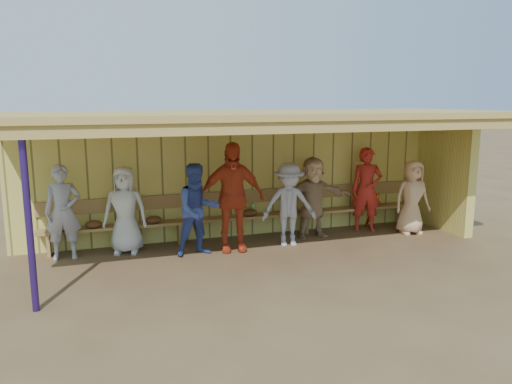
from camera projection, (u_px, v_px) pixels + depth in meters
The scene contains 12 objects.
ground at pixel (262, 253), 8.91m from camera, with size 90.00×90.00×0.00m, color brown.
player_a at pixel (63, 212), 8.48m from camera, with size 0.60×0.39×1.63m, color #9B9AA2.
player_b at pixel (125, 210), 8.81m from camera, with size 0.76×0.50×1.56m, color silver.
player_c at pixel (198, 210), 8.69m from camera, with size 0.79×0.62×1.63m, color #384C9C.
player_d at pixel (232, 197), 8.90m from camera, with size 1.16×0.48×1.97m, color #C73F1F.
player_e at pixel (289, 205), 9.25m from camera, with size 1.01×0.58×1.56m, color #9C99A2.
player_f at pixel (313, 197), 9.79m from camera, with size 1.50×0.48×1.61m, color tan.
player_g at pixel (366, 190), 10.30m from camera, with size 0.63×0.42×1.74m, color #AD251B.
player_h at pixel (412, 197), 10.08m from camera, with size 0.74×0.48×1.51m, color tan.
dugout_structure at pixel (270, 154), 9.36m from camera, with size 8.80×3.20×2.50m.
bench at pixel (244, 211), 9.85m from camera, with size 7.60×0.34×0.93m.
dugout_equipment at pixel (208, 217), 9.50m from camera, with size 6.67×0.62×0.80m.
Camera 1 is at (-2.81, -8.08, 2.71)m, focal length 35.00 mm.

